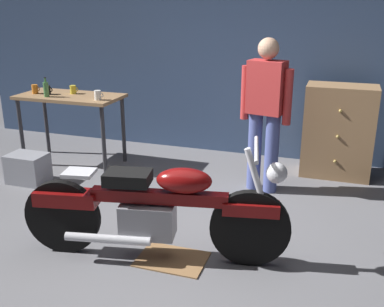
{
  "coord_description": "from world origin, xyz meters",
  "views": [
    {
      "loc": [
        1.27,
        -3.15,
        2.04
      ],
      "look_at": [
        -0.02,
        0.7,
        0.65
      ],
      "focal_mm": 42.37,
      "sensor_mm": 36.0,
      "label": 1
    }
  ],
  "objects_px": {
    "motorcycle": "(155,208)",
    "bottle": "(46,89)",
    "wooden_dresser": "(338,131)",
    "mug_black_matte": "(47,90)",
    "person_standing": "(265,109)",
    "storage_bin": "(28,168)",
    "mug_orange_travel": "(35,89)",
    "mug_white_ceramic": "(98,95)",
    "mug_yellow_tall": "(73,90)"
  },
  "relations": [
    {
      "from": "motorcycle",
      "to": "bottle",
      "type": "height_order",
      "value": "bottle"
    },
    {
      "from": "wooden_dresser",
      "to": "mug_black_matte",
      "type": "height_order",
      "value": "wooden_dresser"
    },
    {
      "from": "motorcycle",
      "to": "person_standing",
      "type": "bearing_deg",
      "value": 60.61
    },
    {
      "from": "person_standing",
      "to": "bottle",
      "type": "distance_m",
      "value": 2.68
    },
    {
      "from": "person_standing",
      "to": "wooden_dresser",
      "type": "height_order",
      "value": "person_standing"
    },
    {
      "from": "storage_bin",
      "to": "mug_orange_travel",
      "type": "distance_m",
      "value": 1.09
    },
    {
      "from": "person_standing",
      "to": "wooden_dresser",
      "type": "distance_m",
      "value": 1.12
    },
    {
      "from": "wooden_dresser",
      "to": "bottle",
      "type": "distance_m",
      "value": 3.56
    },
    {
      "from": "motorcycle",
      "to": "mug_orange_travel",
      "type": "height_order",
      "value": "mug_orange_travel"
    },
    {
      "from": "person_standing",
      "to": "mug_white_ceramic",
      "type": "distance_m",
      "value": 1.99
    },
    {
      "from": "mug_black_matte",
      "to": "mug_orange_travel",
      "type": "bearing_deg",
      "value": -177.21
    },
    {
      "from": "motorcycle",
      "to": "mug_orange_travel",
      "type": "relative_size",
      "value": 19.13
    },
    {
      "from": "person_standing",
      "to": "mug_orange_travel",
      "type": "xyz_separation_m",
      "value": [
        -2.94,
        0.04,
        0.03
      ]
    },
    {
      "from": "wooden_dresser",
      "to": "storage_bin",
      "type": "distance_m",
      "value": 3.68
    },
    {
      "from": "mug_orange_travel",
      "to": "bottle",
      "type": "xyz_separation_m",
      "value": [
        0.26,
        -0.13,
        0.04
      ]
    },
    {
      "from": "mug_black_matte",
      "to": "storage_bin",
      "type": "bearing_deg",
      "value": -78.83
    },
    {
      "from": "motorcycle",
      "to": "storage_bin",
      "type": "relative_size",
      "value": 4.92
    },
    {
      "from": "motorcycle",
      "to": "person_standing",
      "type": "distance_m",
      "value": 1.85
    },
    {
      "from": "bottle",
      "to": "storage_bin",
      "type": "bearing_deg",
      "value": -84.45
    },
    {
      "from": "mug_black_matte",
      "to": "mug_yellow_tall",
      "type": "bearing_deg",
      "value": 25.32
    },
    {
      "from": "motorcycle",
      "to": "wooden_dresser",
      "type": "height_order",
      "value": "wooden_dresser"
    },
    {
      "from": "storage_bin",
      "to": "mug_black_matte",
      "type": "xyz_separation_m",
      "value": [
        -0.14,
        0.7,
        0.79
      ]
    },
    {
      "from": "wooden_dresser",
      "to": "storage_bin",
      "type": "bearing_deg",
      "value": -157.76
    },
    {
      "from": "wooden_dresser",
      "to": "bottle",
      "type": "height_order",
      "value": "bottle"
    },
    {
      "from": "wooden_dresser",
      "to": "mug_orange_travel",
      "type": "relative_size",
      "value": 9.73
    },
    {
      "from": "motorcycle",
      "to": "mug_orange_travel",
      "type": "distance_m",
      "value": 2.98
    },
    {
      "from": "mug_yellow_tall",
      "to": "mug_black_matte",
      "type": "relative_size",
      "value": 0.91
    },
    {
      "from": "mug_white_ceramic",
      "to": "mug_black_matte",
      "type": "relative_size",
      "value": 0.94
    },
    {
      "from": "mug_orange_travel",
      "to": "motorcycle",
      "type": "bearing_deg",
      "value": -36.11
    },
    {
      "from": "wooden_dresser",
      "to": "mug_white_ceramic",
      "type": "distance_m",
      "value": 2.89
    },
    {
      "from": "mug_white_ceramic",
      "to": "bottle",
      "type": "relative_size",
      "value": 0.48
    },
    {
      "from": "mug_orange_travel",
      "to": "wooden_dresser",
      "type": "bearing_deg",
      "value": 10.59
    },
    {
      "from": "storage_bin",
      "to": "mug_orange_travel",
      "type": "height_order",
      "value": "mug_orange_travel"
    },
    {
      "from": "person_standing",
      "to": "mug_white_ceramic",
      "type": "height_order",
      "value": "person_standing"
    },
    {
      "from": "mug_yellow_tall",
      "to": "storage_bin",
      "type": "bearing_deg",
      "value": -100.16
    },
    {
      "from": "motorcycle",
      "to": "mug_yellow_tall",
      "type": "height_order",
      "value": "mug_yellow_tall"
    },
    {
      "from": "person_standing",
      "to": "mug_yellow_tall",
      "type": "xyz_separation_m",
      "value": [
        -2.47,
        0.18,
        0.03
      ]
    },
    {
      "from": "wooden_dresser",
      "to": "storage_bin",
      "type": "height_order",
      "value": "wooden_dresser"
    },
    {
      "from": "person_standing",
      "to": "wooden_dresser",
      "type": "bearing_deg",
      "value": -124.14
    },
    {
      "from": "mug_black_matte",
      "to": "motorcycle",
      "type": "bearing_deg",
      "value": -38.36
    },
    {
      "from": "storage_bin",
      "to": "mug_white_ceramic",
      "type": "distance_m",
      "value": 1.18
    },
    {
      "from": "mug_orange_travel",
      "to": "mug_yellow_tall",
      "type": "bearing_deg",
      "value": 17.36
    },
    {
      "from": "wooden_dresser",
      "to": "mug_yellow_tall",
      "type": "height_order",
      "value": "wooden_dresser"
    },
    {
      "from": "mug_yellow_tall",
      "to": "mug_black_matte",
      "type": "distance_m",
      "value": 0.32
    },
    {
      "from": "mug_black_matte",
      "to": "bottle",
      "type": "bearing_deg",
      "value": -58.29
    },
    {
      "from": "person_standing",
      "to": "mug_orange_travel",
      "type": "relative_size",
      "value": 14.77
    },
    {
      "from": "mug_white_ceramic",
      "to": "wooden_dresser",
      "type": "bearing_deg",
      "value": 15.83
    },
    {
      "from": "person_standing",
      "to": "bottle",
      "type": "xyz_separation_m",
      "value": [
        -2.68,
        -0.09,
        0.07
      ]
    },
    {
      "from": "wooden_dresser",
      "to": "motorcycle",
      "type": "bearing_deg",
      "value": -118.67
    },
    {
      "from": "mug_orange_travel",
      "to": "mug_black_matte",
      "type": "bearing_deg",
      "value": 2.79
    }
  ]
}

